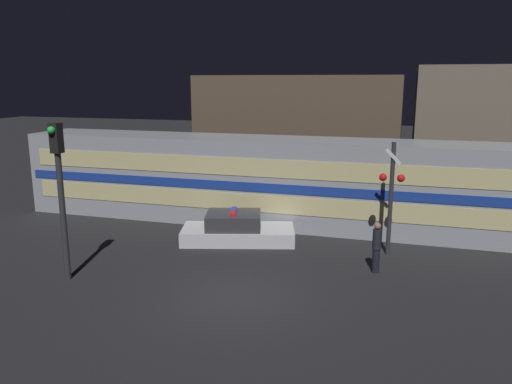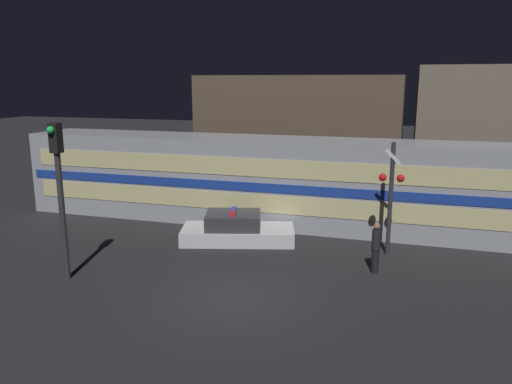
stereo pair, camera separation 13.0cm
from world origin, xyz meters
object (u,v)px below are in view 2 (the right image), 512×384
train (272,181)px  traffic_light_corner (60,186)px  police_car (236,230)px  pedestrian (376,247)px  crossing_signal_near (391,192)px

train → traffic_light_corner: bearing=-119.2°
train → police_car: (-0.63, -2.99, -1.41)m
train → traffic_light_corner: traffic_light_corner is taller
train → police_car: train is taller
train → traffic_light_corner: size_ratio=4.62×
police_car → pedestrian: 5.71m
pedestrian → train: bearing=135.1°
pedestrian → traffic_light_corner: 10.16m
police_car → pedestrian: size_ratio=2.78×
police_car → traffic_light_corner: bearing=-142.8°
police_car → traffic_light_corner: (-3.92, -5.15, 2.57)m
train → pedestrian: train is taller
train → crossing_signal_near: bearing=-29.5°
train → crossing_signal_near: (5.10, -2.88, 0.44)m
train → crossing_signal_near: 5.88m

